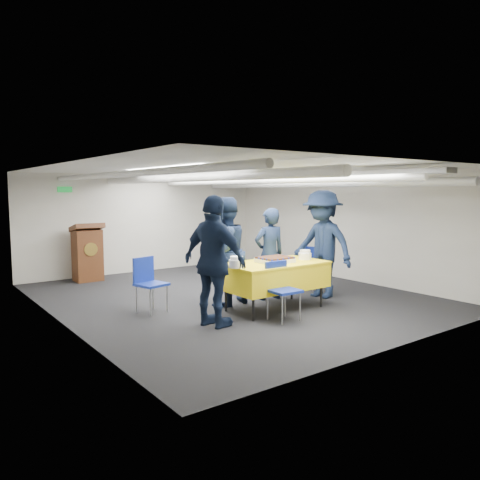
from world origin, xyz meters
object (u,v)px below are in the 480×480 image
object	(u,v)px
chair_left	(148,279)
sailor_b	(225,252)
sailor_d	(322,244)
podium	(87,252)
serving_table	(275,275)
chair_near	(280,284)
sheet_cake	(275,260)
chair_right	(309,265)
sailor_a	(269,254)
sailor_c	(214,261)

from	to	relation	value
chair_left	sailor_b	distance (m)	1.34
sailor_d	podium	bearing A→B (deg)	-151.38
serving_table	chair_near	bearing A→B (deg)	-122.62
serving_table	sheet_cake	distance (m)	0.26
chair_near	sailor_d	xyz separation A→B (m)	(1.59, 0.67, 0.43)
chair_right	chair_left	xyz separation A→B (m)	(-3.05, 0.52, 0.00)
chair_right	chair_left	bearing A→B (deg)	170.27
podium	sailor_d	distance (m)	5.00
sheet_cake	chair_left	size ratio (longest dim) A/B	0.63
sheet_cake	chair_left	world-z (taller)	chair_left
chair_right	sailor_d	distance (m)	0.59
sheet_cake	sailor_b	size ratio (longest dim) A/B	0.30
sailor_a	chair_right	bearing A→B (deg)	-173.66
sailor_c	chair_right	bearing A→B (deg)	-87.52
chair_near	chair_left	xyz separation A→B (m)	(-1.39, 1.59, 0.00)
serving_table	chair_near	size ratio (longest dim) A/B	1.92
sailor_d	sailor_c	bearing A→B (deg)	-88.18
sheet_cake	sailor_b	bearing A→B (deg)	124.67
serving_table	chair_left	world-z (taller)	chair_left
sailor_a	sailor_c	bearing A→B (deg)	34.39
sailor_b	chair_near	bearing A→B (deg)	86.89
chair_near	chair_right	distance (m)	1.97
podium	chair_right	xyz separation A→B (m)	(2.96, -3.66, -0.08)
serving_table	sailor_c	bearing A→B (deg)	-169.85
sailor_c	sailor_b	bearing A→B (deg)	-55.54
sheet_cake	chair_left	distance (m)	2.06
serving_table	sheet_cake	size ratio (longest dim) A/B	3.06
serving_table	sailor_b	xyz separation A→B (m)	(-0.49, 0.71, 0.35)
sailor_b	chair_right	bearing A→B (deg)	164.55
chair_near	sailor_b	bearing A→B (deg)	97.57
serving_table	sailor_b	distance (m)	0.93
sheet_cake	sailor_d	world-z (taller)	sailor_d
podium	chair_right	distance (m)	4.71
chair_near	sailor_c	bearing A→B (deg)	164.41
chair_left	sailor_d	xyz separation A→B (m)	(2.98, -0.92, 0.43)
podium	chair_near	bearing A→B (deg)	-74.61
sailor_a	sailor_d	bearing A→B (deg)	162.12
sheet_cake	sailor_a	xyz separation A→B (m)	(0.39, 0.60, -0.00)
chair_near	sheet_cake	bearing A→B (deg)	56.93
chair_near	sailor_d	size ratio (longest dim) A/B	0.45
sailor_a	sailor_b	distance (m)	0.89
serving_table	chair_near	world-z (taller)	chair_near
sailor_b	sailor_d	size ratio (longest dim) A/B	0.94
sailor_a	sailor_c	xyz separation A→B (m)	(-1.71, -0.83, 0.12)
chair_left	sheet_cake	bearing A→B (deg)	-32.18
serving_table	sailor_d	world-z (taller)	sailor_d
sailor_a	sailor_b	xyz separation A→B (m)	(-0.88, 0.12, 0.10)
serving_table	sailor_b	bearing A→B (deg)	124.78
serving_table	chair_near	xyz separation A→B (m)	(-0.33, -0.51, -0.03)
serving_table	sheet_cake	xyz separation A→B (m)	(0.00, -0.01, 0.26)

